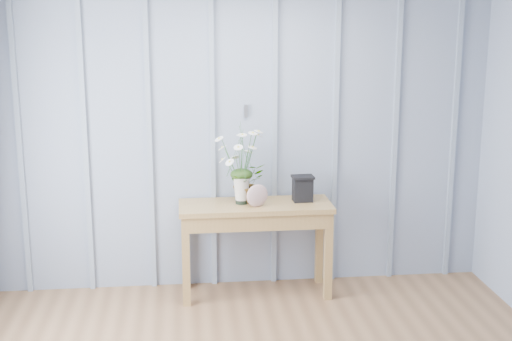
{
  "coord_description": "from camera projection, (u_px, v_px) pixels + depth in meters",
  "views": [
    {
      "loc": [
        -0.52,
        -3.37,
        2.28
      ],
      "look_at": [
        0.07,
        1.94,
        1.03
      ],
      "focal_mm": 50.0,
      "sensor_mm": 36.0,
      "label": 1
    }
  ],
  "objects": [
    {
      "name": "carved_box",
      "position": [
        303.0,
        188.0,
        5.64
      ],
      "size": [
        0.18,
        0.14,
        0.21
      ],
      "color": "black",
      "rests_on": "sideboard"
    },
    {
      "name": "daisy_vase",
      "position": [
        241.0,
        156.0,
        5.52
      ],
      "size": [
        0.43,
        0.33,
        0.61
      ],
      "color": "black",
      "rests_on": "sideboard"
    },
    {
      "name": "spider_plant",
      "position": [
        246.0,
        183.0,
        5.62
      ],
      "size": [
        0.36,
        0.34,
        0.31
      ],
      "primitive_type": "imported",
      "rotation": [
        0.0,
        0.0,
        0.47
      ],
      "color": "#1D3911",
      "rests_on": "sideboard"
    },
    {
      "name": "room_shell",
      "position": [
        264.0,
        54.0,
        4.26
      ],
      "size": [
        4.0,
        4.5,
        2.5
      ],
      "color": "#8A96B0",
      "rests_on": "ground"
    },
    {
      "name": "felt_disc_vessel",
      "position": [
        257.0,
        196.0,
        5.49
      ],
      "size": [
        0.19,
        0.1,
        0.18
      ],
      "primitive_type": "ellipsoid",
      "rotation": [
        0.0,
        0.0,
        0.31
      ],
      "color": "#8A4E62",
      "rests_on": "sideboard"
    },
    {
      "name": "sideboard",
      "position": [
        255.0,
        218.0,
        5.62
      ],
      "size": [
        1.2,
        0.45,
        0.75
      ],
      "color": "olive",
      "rests_on": "ground"
    }
  ]
}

